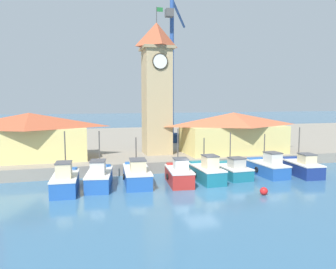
# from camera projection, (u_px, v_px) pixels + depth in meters

# --- Properties ---
(ground_plane) EXTENTS (300.00, 300.00, 0.00)m
(ground_plane) POSITION_uv_depth(u_px,v_px,m) (202.00, 190.00, 25.41)
(ground_plane) COLOR #386689
(quay_wharf) EXTENTS (120.00, 40.00, 1.09)m
(quay_wharf) POSITION_uv_depth(u_px,v_px,m) (139.00, 142.00, 50.74)
(quay_wharf) COLOR gray
(quay_wharf) RESTS_ON ground
(fishing_boat_far_left) EXTENTS (2.16, 4.81, 4.58)m
(fishing_boat_far_left) POSITION_uv_depth(u_px,v_px,m) (65.00, 181.00, 24.91)
(fishing_boat_far_left) COLOR #2356A8
(fishing_boat_far_left) RESTS_ON ground
(fishing_boat_left_outer) EXTENTS (2.63, 5.01, 4.47)m
(fishing_boat_left_outer) POSITION_uv_depth(u_px,v_px,m) (99.00, 177.00, 26.22)
(fishing_boat_left_outer) COLOR #2356A8
(fishing_boat_left_outer) RESTS_ON ground
(fishing_boat_left_inner) EXTENTS (2.54, 5.40, 3.84)m
(fishing_boat_left_inner) POSITION_uv_depth(u_px,v_px,m) (137.00, 175.00, 27.20)
(fishing_boat_left_inner) COLOR #2356A8
(fishing_boat_left_inner) RESTS_ON ground
(fishing_boat_mid_left) EXTENTS (2.30, 4.37, 4.59)m
(fishing_boat_mid_left) POSITION_uv_depth(u_px,v_px,m) (179.00, 174.00, 27.24)
(fishing_boat_mid_left) COLOR #AD2823
(fishing_boat_mid_left) RESTS_ON ground
(fishing_boat_center) EXTENTS (2.00, 4.55, 3.69)m
(fishing_boat_center) POSITION_uv_depth(u_px,v_px,m) (207.00, 172.00, 28.17)
(fishing_boat_center) COLOR #196B7F
(fishing_boat_center) RESTS_ON ground
(fishing_boat_mid_right) EXTENTS (2.26, 4.16, 4.04)m
(fishing_boat_mid_right) POSITION_uv_depth(u_px,v_px,m) (233.00, 170.00, 29.56)
(fishing_boat_mid_right) COLOR #196B7F
(fishing_boat_mid_right) RESTS_ON ground
(fishing_boat_right_inner) EXTENTS (2.14, 4.62, 3.81)m
(fishing_boat_right_inner) POSITION_uv_depth(u_px,v_px,m) (268.00, 167.00, 30.34)
(fishing_boat_right_inner) COLOR #2356A8
(fishing_boat_right_inner) RESTS_ON ground
(fishing_boat_right_outer) EXTENTS (2.35, 4.73, 4.43)m
(fishing_boat_right_outer) POSITION_uv_depth(u_px,v_px,m) (302.00, 167.00, 30.43)
(fishing_boat_right_outer) COLOR navy
(fishing_boat_right_outer) RESTS_ON ground
(clock_tower) EXTENTS (3.34, 3.34, 15.72)m
(clock_tower) POSITION_uv_depth(u_px,v_px,m) (157.00, 85.00, 35.53)
(clock_tower) COLOR tan
(clock_tower) RESTS_ON quay_wharf
(warehouse_left) EXTENTS (11.18, 5.67, 4.65)m
(warehouse_left) POSITION_uv_depth(u_px,v_px,m) (30.00, 136.00, 32.24)
(warehouse_left) COLOR #E5D17A
(warehouse_left) RESTS_ON quay_wharf
(warehouse_right) EXTENTS (11.55, 5.84, 4.50)m
(warehouse_right) POSITION_uv_depth(u_px,v_px,m) (233.00, 132.00, 36.91)
(warehouse_right) COLOR #E5D17A
(warehouse_right) RESTS_ON quay_wharf
(port_crane_near) EXTENTS (5.33, 8.36, 20.24)m
(port_crane_near) POSITION_uv_depth(u_px,v_px,m) (172.00, 84.00, 45.42)
(port_crane_near) COLOR navy
(port_crane_near) RESTS_ON quay_wharf
(mooring_buoy) EXTENTS (0.58, 0.58, 0.58)m
(mooring_buoy) POSITION_uv_depth(u_px,v_px,m) (264.00, 191.00, 24.11)
(mooring_buoy) COLOR red
(mooring_buoy) RESTS_ON ground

